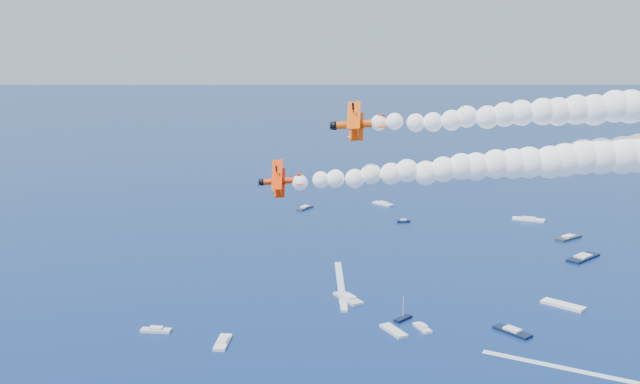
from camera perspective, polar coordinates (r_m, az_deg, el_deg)
The scene contains 6 objects.
biplane_lead at distance 112.46m, azimuth 2.95°, elevation 5.15°, with size 8.33×9.35×5.63m, color #F44E05, non-canonical shape.
biplane_trail at distance 111.69m, azimuth -2.96°, elevation 0.84°, with size 6.57×7.37×4.44m, color #F53205, non-canonical shape.
smoke_trail_lead at distance 115.28m, azimuth 18.27°, elevation 5.88°, with size 53.93×32.52×10.75m, color white, non-canonical shape.
smoke_trail_trail at distance 113.48m, azimuth 12.50°, elevation 1.93°, with size 51.87×35.94×10.75m, color white, non-canonical shape.
spectator_boats at distance 225.41m, azimuth 14.82°, elevation -7.10°, with size 206.53×174.59×0.70m.
boat_wakes at distance 200.67m, azimuth 16.41°, elevation -9.74°, with size 122.12×62.05×0.04m.
Camera 1 is at (61.37, -76.11, 73.63)m, focal length 42.24 mm.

